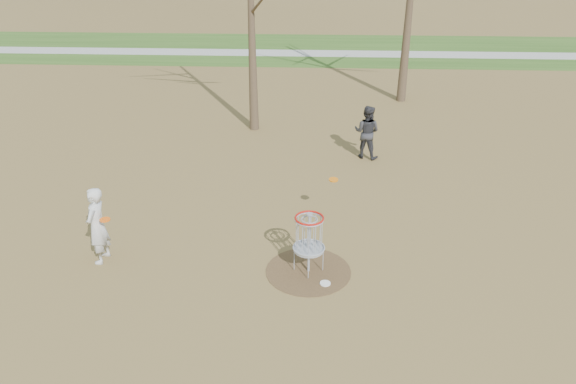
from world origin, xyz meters
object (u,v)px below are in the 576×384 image
object	(u,v)px
player_throwing	(367,132)
disc_golf_basket	(309,234)
player_standing	(97,226)
disc_grounded	(325,283)

from	to	relation	value
player_throwing	disc_golf_basket	distance (m)	6.40
player_standing	disc_grounded	xyz separation A→B (m)	(4.81, -0.65, -0.84)
player_throwing	disc_golf_basket	size ratio (longest dim) A/B	1.21
player_throwing	disc_grounded	distance (m)	6.79
player_throwing	disc_golf_basket	world-z (taller)	player_throwing
disc_grounded	disc_golf_basket	bearing A→B (deg)	128.38
disc_golf_basket	disc_grounded	bearing A→B (deg)	-51.62
player_throwing	disc_golf_basket	xyz separation A→B (m)	(-1.65, -6.18, 0.10)
player_standing	player_throwing	bearing A→B (deg)	140.74
player_standing	player_throwing	size ratio (longest dim) A/B	1.05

